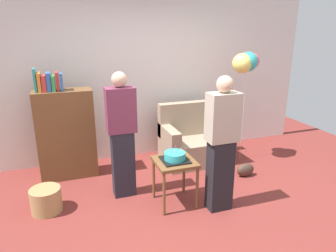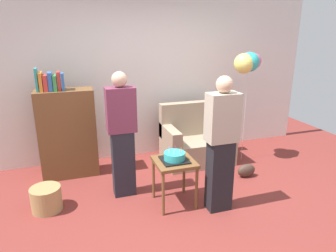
{
  "view_description": "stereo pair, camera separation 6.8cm",
  "coord_description": "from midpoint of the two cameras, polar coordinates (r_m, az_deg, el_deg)",
  "views": [
    {
      "loc": [
        -1.27,
        -2.87,
        2.1
      ],
      "look_at": [
        -0.08,
        0.54,
        0.95
      ],
      "focal_mm": 32.43,
      "sensor_mm": 36.0,
      "label": 1
    },
    {
      "loc": [
        -1.21,
        -2.9,
        2.1
      ],
      "look_at": [
        -0.08,
        0.54,
        0.95
      ],
      "focal_mm": 32.43,
      "sensor_mm": 36.0,
      "label": 2
    }
  ],
  "objects": [
    {
      "name": "couch",
      "position": [
        5.04,
        4.65,
        -2.86
      ],
      "size": [
        1.1,
        0.7,
        0.96
      ],
      "color": "gray",
      "rests_on": "ground_plane"
    },
    {
      "name": "wicker_basket",
      "position": [
        4.03,
        -22.4,
        -12.75
      ],
      "size": [
        0.36,
        0.36,
        0.3
      ],
      "primitive_type": "cylinder",
      "color": "#A88451",
      "rests_on": "ground_plane"
    },
    {
      "name": "person_blowing_candles",
      "position": [
        3.87,
        -9.17,
        -1.69
      ],
      "size": [
        0.36,
        0.22,
        1.63
      ],
      "rotation": [
        0.0,
        0.0,
        0.2
      ],
      "color": "#23232D",
      "rests_on": "ground_plane"
    },
    {
      "name": "wall_back",
      "position": [
        5.14,
        -5.23,
        9.18
      ],
      "size": [
        6.0,
        0.1,
        2.7
      ],
      "primitive_type": "cube",
      "color": "silver",
      "rests_on": "ground_plane"
    },
    {
      "name": "birthday_cake",
      "position": [
        3.68,
        0.76,
        -5.77
      ],
      "size": [
        0.32,
        0.32,
        0.17
      ],
      "color": "black",
      "rests_on": "side_table"
    },
    {
      "name": "bookshelf",
      "position": [
        4.64,
        -19.06,
        -1.14
      ],
      "size": [
        0.8,
        0.36,
        1.61
      ],
      "color": "brown",
      "rests_on": "ground_plane"
    },
    {
      "name": "balloon_bunch",
      "position": [
        4.87,
        13.97,
        11.52
      ],
      "size": [
        0.48,
        0.44,
        1.79
      ],
      "color": "silver",
      "rests_on": "ground_plane"
    },
    {
      "name": "handbag",
      "position": [
        4.72,
        13.93,
        -8.0
      ],
      "size": [
        0.28,
        0.14,
        0.2
      ],
      "primitive_type": "ellipsoid",
      "color": "#473328",
      "rests_on": "ground_plane"
    },
    {
      "name": "side_table",
      "position": [
        3.74,
        0.75,
        -7.73
      ],
      "size": [
        0.48,
        0.48,
        0.59
      ],
      "color": "brown",
      "rests_on": "ground_plane"
    },
    {
      "name": "ground_plane",
      "position": [
        3.78,
        3.41,
        -16.17
      ],
      "size": [
        8.0,
        8.0,
        0.0
      ],
      "primitive_type": "plane",
      "color": "maroon"
    },
    {
      "name": "person_holding_cake",
      "position": [
        3.56,
        9.48,
        -3.45
      ],
      "size": [
        0.36,
        0.22,
        1.63
      ],
      "rotation": [
        0.0,
        0.0,
        2.67
      ],
      "color": "black",
      "rests_on": "ground_plane"
    }
  ]
}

